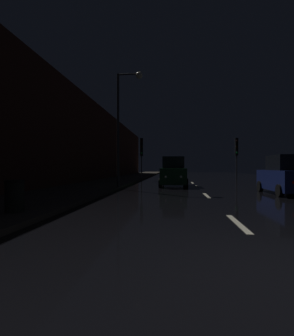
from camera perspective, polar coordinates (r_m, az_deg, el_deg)
name	(u,v)px	position (r m, az deg, el deg)	size (l,w,h in m)	color
ground	(189,180)	(28.36, 9.45, -2.74)	(27.23, 84.00, 0.02)	black
sidewalk_left	(123,179)	(28.89, -5.41, -2.51)	(4.40, 84.00, 0.15)	#38332B
building_facade_left	(90,141)	(26.28, -12.55, 5.87)	(0.80, 63.00, 8.09)	#472319
lane_centerline	(201,191)	(15.88, 12.06, -5.03)	(0.16, 19.05, 0.01)	beige
traffic_light_far_right	(237,150)	(29.47, 19.40, 3.85)	(0.33, 0.47, 4.61)	#38383A
traffic_light_far_left	(141,150)	(27.12, -1.24, 4.02)	(0.36, 0.48, 4.52)	#38383A
streetlamp_overhead	(125,113)	(17.14, -5.01, 12.24)	(1.70, 0.44, 7.65)	#2D2D30
trash_bin_curbside	(15,196)	(8.39, -27.49, -5.55)	(0.55, 0.55, 0.93)	black
car_approaching_headlights	(173,173)	(19.42, 5.92, -1.07)	(2.04, 4.43, 2.23)	#0F3819
car_parked_right_near	(286,176)	(15.56, 28.62, -1.64)	(1.92, 4.16, 2.10)	#141E51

